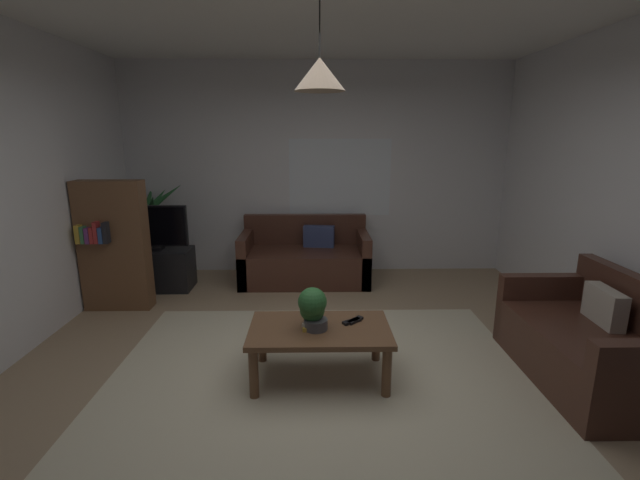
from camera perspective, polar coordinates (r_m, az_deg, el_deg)
The scene contains 17 objects.
floor at distance 3.55m, azimuth 0.09°, elevation -18.07°, with size 5.10×5.73×0.02m, color #9E8466.
rug at distance 3.37m, azimuth 0.16°, elevation -19.65°, with size 3.32×3.15×0.01m, color beige.
wall_back at distance 5.94m, azimuth -0.44°, elevation 9.19°, with size 5.22×0.06×2.79m, color silver.
window_pane at distance 5.92m, azimuth 2.63°, elevation 8.16°, with size 1.37×0.01×1.03m, color white.
couch_under_window at distance 5.64m, azimuth -1.97°, elevation -2.66°, with size 1.63×0.82×0.82m.
couch_right_side at distance 4.01m, azimuth 32.02°, elevation -11.75°, with size 0.82×1.41×0.82m.
coffee_table at distance 3.41m, azimuth -0.04°, elevation -12.38°, with size 1.08×0.64×0.42m.
book_on_table_0 at distance 3.35m, azimuth -1.06°, elevation -11.37°, with size 0.14×0.12×0.03m, color gold.
book_on_table_1 at distance 3.35m, azimuth -1.18°, elevation -10.88°, with size 0.11×0.11×0.02m, color beige.
remote_on_table_0 at distance 3.47m, azimuth 4.19°, elevation -10.61°, with size 0.05×0.16×0.02m, color black.
remote_on_table_1 at distance 3.49m, azimuth 4.60°, elevation -10.46°, with size 0.05×0.16×0.02m, color black.
potted_plant_on_table at distance 3.30m, azimuth -0.95°, elevation -8.85°, with size 0.22×0.24×0.33m.
tv_stand at distance 5.72m, azimuth -20.84°, elevation -3.59°, with size 0.90×0.44×0.50m, color black.
tv at distance 5.58m, azimuth -21.37°, elevation 1.56°, with size 0.88×0.16×0.54m.
potted_palm_corner at distance 6.11m, azimuth -21.31°, elevation 0.93°, with size 0.85×0.92×1.28m.
bookshelf_corner at distance 5.13m, azimuth -25.47°, elevation -0.66°, with size 0.70×0.31×1.40m.
pendant_lamp at distance 3.09m, azimuth -0.04°, elevation 20.94°, with size 0.35×0.35×0.65m.
Camera 1 is at (-0.06, -3.02, 1.85)m, focal length 24.38 mm.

